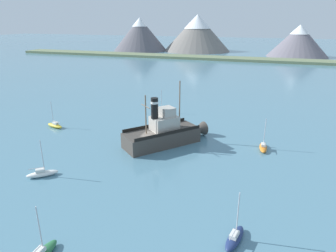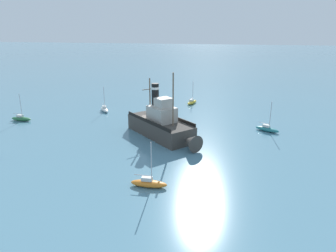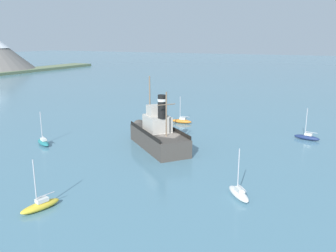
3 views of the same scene
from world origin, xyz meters
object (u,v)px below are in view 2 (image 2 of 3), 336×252
(sailboat_white, at_px, (105,109))
(sailboat_orange, at_px, (149,183))
(sailboat_yellow, at_px, (192,102))
(sailboat_green, at_px, (21,118))
(old_tugboat, at_px, (162,125))
(sailboat_teal, at_px, (267,129))

(sailboat_white, relative_size, sailboat_orange, 1.00)
(sailboat_yellow, height_order, sailboat_green, same)
(sailboat_yellow, relative_size, sailboat_white, 1.00)
(sailboat_white, bearing_deg, sailboat_orange, 33.51)
(sailboat_orange, xyz_separation_m, sailboat_green, (-16.82, -28.89, 0.00))
(sailboat_yellow, relative_size, sailboat_orange, 1.00)
(old_tugboat, distance_m, sailboat_yellow, 21.76)
(sailboat_yellow, relative_size, sailboat_teal, 1.00)
(sailboat_orange, xyz_separation_m, sailboat_teal, (-21.29, 12.87, 0.00))
(sailboat_white, xyz_separation_m, sailboat_orange, (26.32, 17.43, 0.00))
(sailboat_white, height_order, sailboat_green, same)
(sailboat_yellow, bearing_deg, sailboat_green, -53.83)
(sailboat_teal, bearing_deg, sailboat_yellow, -136.42)
(sailboat_white, distance_m, sailboat_orange, 31.57)
(sailboat_orange, relative_size, sailboat_green, 1.00)
(sailboat_orange, height_order, sailboat_green, same)
(sailboat_yellow, distance_m, sailboat_orange, 36.70)
(sailboat_orange, bearing_deg, sailboat_green, -120.22)
(sailboat_yellow, bearing_deg, old_tugboat, -2.17)
(sailboat_yellow, bearing_deg, sailboat_orange, 2.75)
(sailboat_orange, bearing_deg, old_tugboat, -170.20)
(old_tugboat, bearing_deg, sailboat_white, -127.44)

